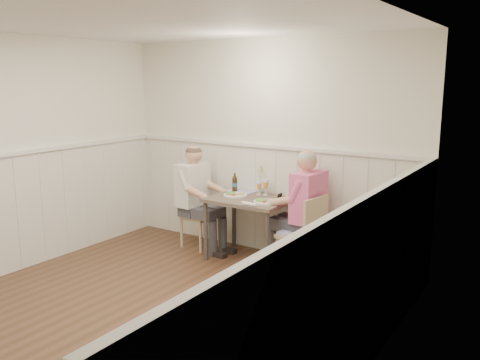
{
  "coord_description": "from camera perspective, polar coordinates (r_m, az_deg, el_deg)",
  "views": [
    {
      "loc": [
        3.08,
        -3.07,
        2.12
      ],
      "look_at": [
        0.02,
        1.64,
        1.0
      ],
      "focal_mm": 38.0,
      "sensor_mm": 36.0,
      "label": 1
    }
  ],
  "objects": [
    {
      "name": "diner_cream",
      "position": [
        6.42,
        -5.03,
        -2.82
      ],
      "size": [
        0.64,
        0.44,
        1.34
      ],
      "color": "#3F3F47",
      "rests_on": "ground"
    },
    {
      "name": "ground_plane",
      "position": [
        4.84,
        -11.22,
        -14.94
      ],
      "size": [
        4.5,
        4.5,
        0.0
      ],
      "primitive_type": "plane",
      "color": "#462C1A"
    },
    {
      "name": "beer_glass_a",
      "position": [
        6.08,
        2.91,
        -0.51
      ],
      "size": [
        0.08,
        0.08,
        0.19
      ],
      "color": "silver",
      "rests_on": "dining_table"
    },
    {
      "name": "rolled_napkin",
      "position": [
        5.58,
        1.06,
        -2.71
      ],
      "size": [
        0.18,
        0.05,
        0.04
      ],
      "color": "white",
      "rests_on": "dining_table"
    },
    {
      "name": "plate_man",
      "position": [
        5.73,
        2.83,
        -2.33
      ],
      "size": [
        0.28,
        0.28,
        0.07
      ],
      "color": "white",
      "rests_on": "dining_table"
    },
    {
      "name": "wainscot",
      "position": [
        5.06,
        -6.08,
        -5.2
      ],
      "size": [
        4.0,
        4.49,
        1.34
      ],
      "color": "white",
      "rests_on": "ground"
    },
    {
      "name": "dining_table",
      "position": [
        5.97,
        1.05,
        -2.98
      ],
      "size": [
        0.94,
        0.7,
        0.75
      ],
      "color": "brown",
      "rests_on": "ground"
    },
    {
      "name": "chair_left",
      "position": [
        6.52,
        -4.84,
        -3.58
      ],
      "size": [
        0.44,
        0.44,
        0.84
      ],
      "color": "tan",
      "rests_on": "ground"
    },
    {
      "name": "chair_right",
      "position": [
        5.59,
        7.3,
        -5.84
      ],
      "size": [
        0.49,
        0.49,
        0.89
      ],
      "color": "tan",
      "rests_on": "ground"
    },
    {
      "name": "plate_diner",
      "position": [
        6.06,
        -0.67,
        -1.57
      ],
      "size": [
        0.29,
        0.29,
        0.07
      ],
      "color": "white",
      "rests_on": "dining_table"
    },
    {
      "name": "gingham_mat",
      "position": [
        6.3,
        0.09,
        -1.26
      ],
      "size": [
        0.38,
        0.32,
        0.01
      ],
      "color": "#5560B4",
      "rests_on": "dining_table"
    },
    {
      "name": "beer_bottle",
      "position": [
        6.26,
        -0.59,
        -0.4
      ],
      "size": [
        0.07,
        0.07,
        0.23
      ],
      "color": "#2F210E",
      "rests_on": "dining_table"
    },
    {
      "name": "grass_vase",
      "position": [
        6.19,
        2.2,
        0.02
      ],
      "size": [
        0.04,
        0.04,
        0.36
      ],
      "color": "silver",
      "rests_on": "dining_table"
    },
    {
      "name": "room_shell",
      "position": [
        4.39,
        -11.97,
        3.16
      ],
      "size": [
        4.04,
        4.54,
        2.6
      ],
      "color": "white",
      "rests_on": "ground"
    },
    {
      "name": "beer_glass_b",
      "position": [
        6.1,
        2.14,
        -0.66
      ],
      "size": [
        0.07,
        0.07,
        0.16
      ],
      "color": "silver",
      "rests_on": "dining_table"
    },
    {
      "name": "man_in_pink",
      "position": [
        5.7,
        7.26,
        -4.48
      ],
      "size": [
        0.66,
        0.46,
        1.39
      ],
      "color": "#3F3F47",
      "rests_on": "ground"
    }
  ]
}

